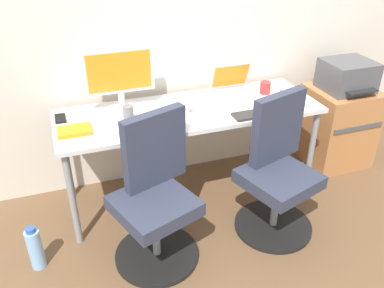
# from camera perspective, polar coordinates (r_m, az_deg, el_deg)

# --- Properties ---
(ground_plane) EXTENTS (5.28, 5.28, 0.00)m
(ground_plane) POSITION_cam_1_polar(r_m,az_deg,el_deg) (3.25, -0.29, -6.82)
(ground_plane) COLOR brown
(back_wall) EXTENTS (4.40, 0.04, 2.60)m
(back_wall) POSITION_cam_1_polar(r_m,az_deg,el_deg) (3.05, -2.91, 17.69)
(back_wall) COLOR silver
(back_wall) RESTS_ON ground
(desk) EXTENTS (1.86, 0.64, 0.73)m
(desk) POSITION_cam_1_polar(r_m,az_deg,el_deg) (2.90, -0.33, 3.75)
(desk) COLOR silver
(desk) RESTS_ON ground
(office_chair_left) EXTENTS (0.56, 0.56, 0.94)m
(office_chair_left) POSITION_cam_1_polar(r_m,az_deg,el_deg) (2.52, -5.19, -7.54)
(office_chair_left) COLOR black
(office_chair_left) RESTS_ON ground
(office_chair_right) EXTENTS (0.55, 0.55, 0.94)m
(office_chair_right) POSITION_cam_1_polar(r_m,az_deg,el_deg) (2.79, 11.82, -3.92)
(office_chair_right) COLOR black
(office_chair_right) RESTS_ON ground
(side_cabinet) EXTENTS (0.51, 0.49, 0.67)m
(side_cabinet) POSITION_cam_1_polar(r_m,az_deg,el_deg) (3.72, 19.67, 2.41)
(side_cabinet) COLOR #B77542
(side_cabinet) RESTS_ON ground
(printer) EXTENTS (0.38, 0.40, 0.24)m
(printer) POSITION_cam_1_polar(r_m,az_deg,el_deg) (3.54, 20.94, 8.94)
(printer) COLOR #515156
(printer) RESTS_ON side_cabinet
(water_bottle_on_floor) EXTENTS (0.09, 0.09, 0.31)m
(water_bottle_on_floor) POSITION_cam_1_polar(r_m,az_deg,el_deg) (2.75, -21.12, -13.49)
(water_bottle_on_floor) COLOR #8CBFF2
(water_bottle_on_floor) RESTS_ON ground
(desktop_monitor) EXTENTS (0.48, 0.18, 0.43)m
(desktop_monitor) POSITION_cam_1_polar(r_m,az_deg,el_deg) (2.84, -10.16, 9.55)
(desktop_monitor) COLOR silver
(desktop_monitor) RESTS_ON desk
(open_laptop) EXTENTS (0.31, 0.29, 0.22)m
(open_laptop) POSITION_cam_1_polar(r_m,az_deg,el_deg) (3.12, 5.96, 7.88)
(open_laptop) COLOR silver
(open_laptop) RESTS_ON desk
(keyboard_by_monitor) EXTENTS (0.34, 0.12, 0.02)m
(keyboard_by_monitor) POSITION_cam_1_polar(r_m,az_deg,el_deg) (2.64, -8.36, 2.34)
(keyboard_by_monitor) COLOR silver
(keyboard_by_monitor) RESTS_ON desk
(keyboard_by_laptop) EXTENTS (0.34, 0.12, 0.02)m
(keyboard_by_laptop) POSITION_cam_1_polar(r_m,az_deg,el_deg) (2.82, 9.10, 4.19)
(keyboard_by_laptop) COLOR #2D2D2D
(keyboard_by_laptop) RESTS_ON desk
(mouse_by_monitor) EXTENTS (0.06, 0.10, 0.03)m
(mouse_by_monitor) POSITION_cam_1_polar(r_m,az_deg,el_deg) (2.87, -0.48, 5.19)
(mouse_by_monitor) COLOR #B7B7B7
(mouse_by_monitor) RESTS_ON desk
(mouse_by_laptop) EXTENTS (0.06, 0.10, 0.03)m
(mouse_by_laptop) POSITION_cam_1_polar(r_m,az_deg,el_deg) (3.25, 12.79, 7.51)
(mouse_by_laptop) COLOR #B7B7B7
(mouse_by_laptop) RESTS_ON desk
(coffee_mug) EXTENTS (0.08, 0.08, 0.09)m
(coffee_mug) POSITION_cam_1_polar(r_m,az_deg,el_deg) (3.17, 10.23, 7.78)
(coffee_mug) COLOR red
(coffee_mug) RESTS_ON desk
(pen_cup) EXTENTS (0.07, 0.07, 0.10)m
(pen_cup) POSITION_cam_1_polar(r_m,az_deg,el_deg) (2.73, -8.94, 4.28)
(pen_cup) COLOR slate
(pen_cup) RESTS_ON desk
(phone_near_monitor) EXTENTS (0.07, 0.14, 0.01)m
(phone_near_monitor) POSITION_cam_1_polar(r_m,az_deg,el_deg) (2.88, -17.98, 3.44)
(phone_near_monitor) COLOR black
(phone_near_monitor) RESTS_ON desk
(notebook) EXTENTS (0.21, 0.15, 0.03)m
(notebook) POSITION_cam_1_polar(r_m,az_deg,el_deg) (2.67, -16.14, 1.81)
(notebook) COLOR orange
(notebook) RESTS_ON desk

